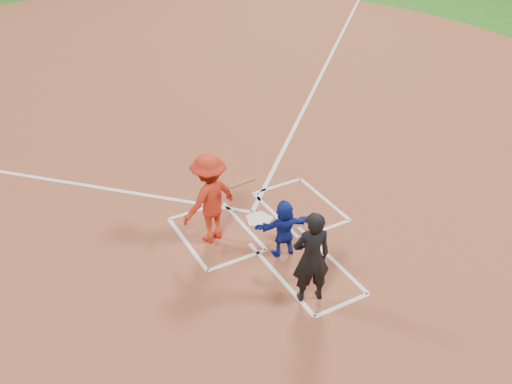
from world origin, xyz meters
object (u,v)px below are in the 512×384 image
home_plate (259,219)px  umpire (311,258)px  catcher (284,228)px  batter_at_plate (210,199)px

home_plate → umpire: (-0.39, -2.37, 0.86)m
catcher → batter_at_plate: bearing=-35.9°
home_plate → batter_at_plate: bearing=3.3°
umpire → batter_at_plate: batter_at_plate is taller
umpire → batter_at_plate: size_ratio=0.96×
home_plate → umpire: 2.56m
catcher → umpire: 1.30m
batter_at_plate → home_plate: bearing=3.3°
home_plate → umpire: size_ratio=0.34×
home_plate → catcher: size_ratio=0.53×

